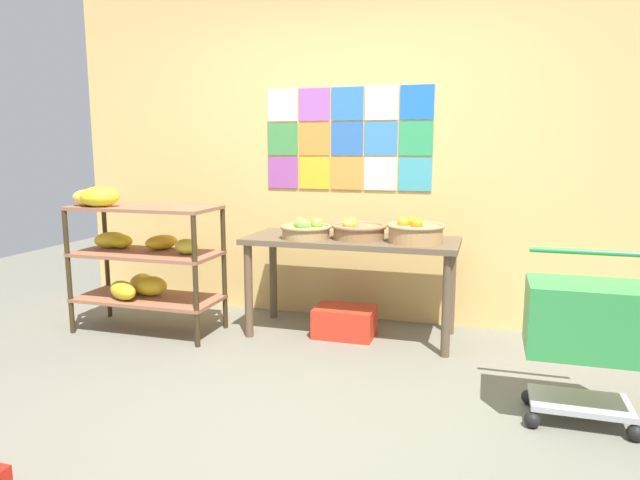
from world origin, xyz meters
TOP-DOWN VIEW (x-y plane):
  - ground at (0.00, 0.00)m, footprint 9.65×9.65m
  - back_wall_with_art at (-0.00, 1.86)m, footprint 4.83×0.07m
  - banana_shelf_unit at (-1.46, 1.05)m, footprint 1.09×0.59m
  - display_table at (0.11, 1.38)m, footprint 1.53×0.61m
  - fruit_basket_centre at (-0.20, 1.27)m, footprint 0.37×0.37m
  - fruit_basket_back_left at (0.57, 1.31)m, footprint 0.39×0.39m
  - fruit_basket_back_right at (0.16, 1.34)m, footprint 0.39×0.39m
  - produce_crate_under_table at (0.07, 1.34)m, footprint 0.43×0.30m
  - shopping_cart at (1.53, 0.41)m, footprint 0.56×0.41m

SIDE VIEW (x-z plane):
  - ground at x=0.00m, z-range 0.00..0.00m
  - produce_crate_under_table at x=0.07m, z-range 0.00..0.22m
  - shopping_cart at x=1.53m, z-range 0.08..0.93m
  - banana_shelf_unit at x=-1.46m, z-range 0.06..1.16m
  - display_table at x=0.11m, z-range 0.27..1.00m
  - fruit_basket_centre at x=-0.20m, z-range 0.72..0.87m
  - fruit_basket_back_right at x=0.16m, z-range 0.72..0.87m
  - fruit_basket_back_left at x=0.57m, z-range 0.72..0.89m
  - back_wall_with_art at x=0.00m, z-range 0.00..2.87m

